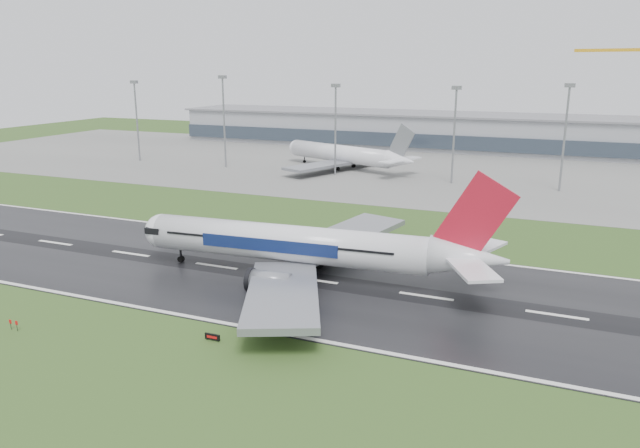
% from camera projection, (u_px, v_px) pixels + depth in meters
% --- Properties ---
extents(ground, '(520.00, 520.00, 0.00)m').
position_uv_depth(ground, '(216.00, 266.00, 113.14)').
color(ground, '#2B481A').
rests_on(ground, ground).
extents(runway, '(400.00, 45.00, 0.10)m').
position_uv_depth(runway, '(216.00, 266.00, 113.12)').
color(runway, black).
rests_on(runway, ground).
extents(apron, '(400.00, 130.00, 0.08)m').
position_uv_depth(apron, '(396.00, 167.00, 224.72)').
color(apron, slate).
rests_on(apron, ground).
extents(terminal, '(240.00, 36.00, 15.00)m').
position_uv_depth(terminal, '(432.00, 131.00, 276.38)').
color(terminal, gray).
rests_on(terminal, ground).
extents(main_airliner, '(71.47, 68.53, 19.76)m').
position_uv_depth(main_airliner, '(311.00, 223.00, 104.85)').
color(main_airliner, silver).
rests_on(main_airliner, runway).
extents(parked_airliner, '(75.43, 73.09, 17.41)m').
position_uv_depth(parked_airliner, '(345.00, 145.00, 217.91)').
color(parked_airliner, silver).
rests_on(parked_airliner, apron).
extents(runway_sign, '(2.31, 0.70, 1.04)m').
position_uv_depth(runway_sign, '(212.00, 337.00, 82.41)').
color(runway_sign, black).
rests_on(runway_sign, ground).
extents(floodmast_0, '(0.64, 0.64, 30.01)m').
position_uv_depth(floodmast_0, '(137.00, 123.00, 235.05)').
color(floodmast_0, gray).
rests_on(floodmast_0, ground).
extents(floodmast_1, '(0.64, 0.64, 32.14)m').
position_uv_depth(floodmast_1, '(224.00, 124.00, 220.08)').
color(floodmast_1, gray).
rests_on(floodmast_1, ground).
extents(floodmast_2, '(0.64, 0.64, 29.66)m').
position_uv_depth(floodmast_2, '(335.00, 132.00, 204.13)').
color(floodmast_2, gray).
rests_on(floodmast_2, ground).
extents(floodmast_3, '(0.64, 0.64, 29.48)m').
position_uv_depth(floodmast_3, '(454.00, 138.00, 189.25)').
color(floodmast_3, gray).
rests_on(floodmast_3, ground).
extents(floodmast_4, '(0.64, 0.64, 30.57)m').
position_uv_depth(floodmast_4, '(564.00, 141.00, 177.09)').
color(floodmast_4, gray).
rests_on(floodmast_4, ground).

